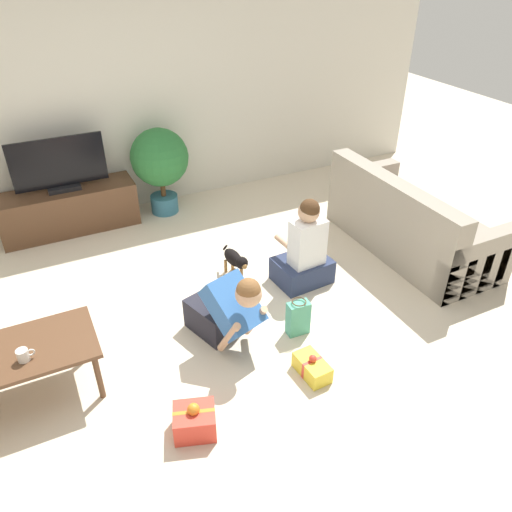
# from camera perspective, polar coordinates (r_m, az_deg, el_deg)

# --- Properties ---
(ground_plane) EXTENTS (16.00, 16.00, 0.00)m
(ground_plane) POSITION_cam_1_polar(r_m,az_deg,el_deg) (4.42, -5.35, -8.22)
(ground_plane) COLOR beige
(wall_back) EXTENTS (8.40, 0.06, 2.60)m
(wall_back) POSITION_cam_1_polar(r_m,az_deg,el_deg) (6.10, -15.60, 16.61)
(wall_back) COLOR beige
(wall_back) RESTS_ON ground_plane
(sofa_right) EXTENTS (0.88, 1.92, 0.85)m
(sofa_right) POSITION_cam_1_polar(r_m,az_deg,el_deg) (5.55, 17.08, 3.49)
(sofa_right) COLOR gray
(sofa_right) RESTS_ON ground_plane
(coffee_table) EXTENTS (1.07, 0.60, 0.45)m
(coffee_table) POSITION_cam_1_polar(r_m,az_deg,el_deg) (3.94, -25.56, -10.29)
(coffee_table) COLOR brown
(coffee_table) RESTS_ON ground_plane
(tv_console) EXTENTS (1.50, 0.46, 0.50)m
(tv_console) POSITION_cam_1_polar(r_m,az_deg,el_deg) (6.09, -20.57, 4.99)
(tv_console) COLOR brown
(tv_console) RESTS_ON ground_plane
(tv) EXTENTS (0.99, 0.20, 0.59)m
(tv) POSITION_cam_1_polar(r_m,az_deg,el_deg) (5.89, -21.54, 9.38)
(tv) COLOR black
(tv) RESTS_ON tv_console
(potted_plant_back_right) EXTENTS (0.68, 0.68, 1.04)m
(potted_plant_back_right) POSITION_cam_1_polar(r_m,az_deg,el_deg) (6.04, -10.93, 10.63)
(potted_plant_back_right) COLOR #336B84
(potted_plant_back_right) RESTS_ON ground_plane
(person_kneeling) EXTENTS (0.52, 0.80, 0.77)m
(person_kneeling) POSITION_cam_1_polar(r_m,az_deg,el_deg) (4.06, -3.38, -6.13)
(person_kneeling) COLOR #23232D
(person_kneeling) RESTS_ON ground_plane
(person_sitting) EXTENTS (0.55, 0.50, 0.92)m
(person_sitting) POSITION_cam_1_polar(r_m,az_deg,el_deg) (4.78, 5.57, 0.36)
(person_sitting) COLOR #283351
(person_sitting) RESTS_ON ground_plane
(dog) EXTENTS (0.15, 0.45, 0.31)m
(dog) POSITION_cam_1_polar(r_m,az_deg,el_deg) (4.89, -2.39, -0.43)
(dog) COLOR black
(dog) RESTS_ON ground_plane
(gift_box_a) EXTENTS (0.19, 0.32, 0.20)m
(gift_box_a) POSITION_cam_1_polar(r_m,az_deg,el_deg) (3.98, 6.42, -12.53)
(gift_box_a) COLOR yellow
(gift_box_a) RESTS_ON ground_plane
(gift_box_b) EXTENTS (0.35, 0.32, 0.26)m
(gift_box_b) POSITION_cam_1_polar(r_m,az_deg,el_deg) (3.61, -7.03, -18.19)
(gift_box_b) COLOR red
(gift_box_b) RESTS_ON ground_plane
(gift_bag_a) EXTENTS (0.19, 0.13, 0.34)m
(gift_bag_a) POSITION_cam_1_polar(r_m,az_deg,el_deg) (4.27, 4.83, -7.04)
(gift_bag_a) COLOR #4CA384
(gift_bag_a) RESTS_ON ground_plane
(mug) EXTENTS (0.12, 0.08, 0.09)m
(mug) POSITION_cam_1_polar(r_m,az_deg,el_deg) (3.79, -25.05, -10.22)
(mug) COLOR silver
(mug) RESTS_ON coffee_table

